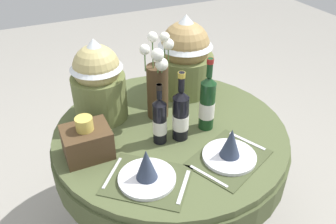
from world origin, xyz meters
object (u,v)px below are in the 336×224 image
(gift_tub_back_right, at_px, (185,52))
(place_setting_right, at_px, (230,150))
(wine_bottle_centre, at_px, (207,103))
(flower_vase, at_px, (158,83))
(gift_tub_back_left, at_px, (98,77))
(dining_table, at_px, (170,147))
(place_setting_left, at_px, (147,172))
(woven_basket_side_left, at_px, (87,141))
(wine_bottle_left, at_px, (160,121))
(wine_bottle_rear, at_px, (181,115))

(gift_tub_back_right, bearing_deg, place_setting_right, -98.47)
(wine_bottle_centre, distance_m, gift_tub_back_right, 0.40)
(place_setting_right, relative_size, flower_vase, 0.90)
(wine_bottle_centre, distance_m, gift_tub_back_left, 0.55)
(wine_bottle_centre, xyz_separation_m, gift_tub_back_right, (0.07, 0.38, 0.09))
(dining_table, height_order, place_setting_left, place_setting_left)
(flower_vase, bearing_deg, place_setting_left, -118.93)
(wine_bottle_centre, xyz_separation_m, woven_basket_side_left, (-0.58, 0.04, -0.07))
(place_setting_left, xyz_separation_m, flower_vase, (0.23, 0.42, 0.15))
(place_setting_right, height_order, wine_bottle_left, wine_bottle_left)
(wine_bottle_rear, bearing_deg, flower_vase, 95.82)
(place_setting_left, height_order, wine_bottle_centre, wine_bottle_centre)
(woven_basket_side_left, bearing_deg, wine_bottle_centre, -3.47)
(flower_vase, height_order, wine_bottle_rear, flower_vase)
(wine_bottle_rear, bearing_deg, place_setting_right, -60.55)
(flower_vase, bearing_deg, wine_bottle_centre, -47.68)
(place_setting_left, relative_size, wine_bottle_centre, 1.14)
(gift_tub_back_left, bearing_deg, wine_bottle_centre, -35.18)
(dining_table, xyz_separation_m, flower_vase, (-0.01, 0.13, 0.32))
(gift_tub_back_right, bearing_deg, woven_basket_side_left, -152.20)
(flower_vase, bearing_deg, gift_tub_back_left, 155.78)
(place_setting_right, relative_size, wine_bottle_centre, 1.11)
(dining_table, xyz_separation_m, place_setting_left, (-0.24, -0.29, 0.17))
(wine_bottle_rear, bearing_deg, dining_table, 98.53)
(flower_vase, bearing_deg, dining_table, -85.97)
(flower_vase, relative_size, gift_tub_back_left, 1.08)
(wine_bottle_left, distance_m, wine_bottle_rear, 0.10)
(place_setting_left, distance_m, wine_bottle_centre, 0.48)
(dining_table, distance_m, place_setting_left, 0.41)
(wine_bottle_left, xyz_separation_m, gift_tub_back_left, (-0.19, 0.32, 0.11))
(wine_bottle_centre, relative_size, wine_bottle_rear, 1.08)
(place_setting_left, distance_m, flower_vase, 0.50)
(wine_bottle_rear, xyz_separation_m, gift_tub_back_left, (-0.29, 0.34, 0.10))
(flower_vase, xyz_separation_m, gift_tub_back_left, (-0.27, 0.12, 0.03))
(place_setting_right, bearing_deg, place_setting_left, 176.37)
(place_setting_left, bearing_deg, place_setting_right, -3.63)
(wine_bottle_left, bearing_deg, gift_tub_back_right, 50.24)
(wine_bottle_centre, relative_size, gift_tub_back_left, 0.88)
(dining_table, xyz_separation_m, wine_bottle_rear, (0.01, -0.08, 0.25))
(wine_bottle_rear, relative_size, woven_basket_side_left, 1.70)
(gift_tub_back_left, relative_size, gift_tub_back_right, 0.95)
(gift_tub_back_left, height_order, gift_tub_back_right, gift_tub_back_right)
(woven_basket_side_left, bearing_deg, place_setting_right, -27.08)
(place_setting_left, distance_m, wine_bottle_rear, 0.34)
(wine_bottle_left, xyz_separation_m, wine_bottle_rear, (0.10, -0.01, 0.01))
(wine_bottle_rear, distance_m, gift_tub_back_left, 0.45)
(dining_table, height_order, gift_tub_back_right, gift_tub_back_right)
(gift_tub_back_right, bearing_deg, wine_bottle_rear, -119.10)
(wine_bottle_rear, bearing_deg, woven_basket_side_left, 172.48)
(place_setting_left, xyz_separation_m, wine_bottle_centre, (0.41, 0.23, 0.10))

